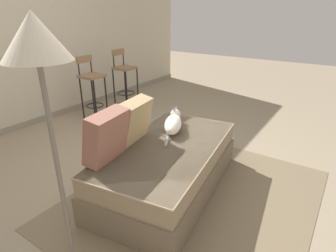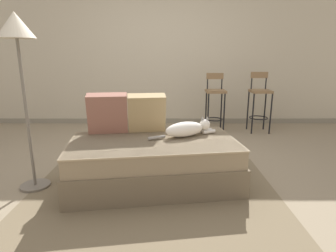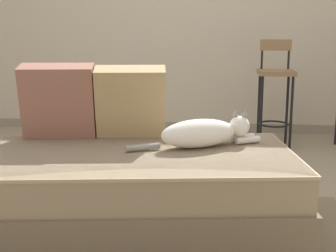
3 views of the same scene
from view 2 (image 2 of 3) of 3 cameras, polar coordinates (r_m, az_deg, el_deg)
ground_plane at (r=3.25m, az=-2.69°, el=-8.56°), size 16.00×16.00×0.00m
wall_back_panel at (r=5.25m, az=-1.80°, el=14.68°), size 8.00×0.10×2.60m
wall_baseboard_trim at (r=5.33m, az=-1.71°, el=1.07°), size 8.00×0.02×0.09m
area_rug at (r=2.62m, az=-3.36°, el=-14.43°), size 2.32×1.97×0.01m
couch at (r=2.79m, az=-3.10°, el=-7.37°), size 1.73×1.09×0.46m
throw_pillow_corner at (r=2.99m, az=-12.36°, el=2.54°), size 0.43×0.27×0.43m
throw_pillow_middle at (r=2.99m, az=-4.56°, el=2.70°), size 0.42×0.28×0.41m
cat at (r=2.85m, az=3.74°, el=-0.57°), size 0.70×0.37×0.19m
bar_stool_near_window at (r=4.73m, az=9.36°, el=5.57°), size 0.32×0.32×0.97m
bar_stool_by_doorway at (r=4.90m, az=17.92°, el=5.30°), size 0.32×0.32×0.99m
floor_lamp at (r=2.85m, az=-28.48°, el=14.69°), size 0.32×0.32×1.62m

